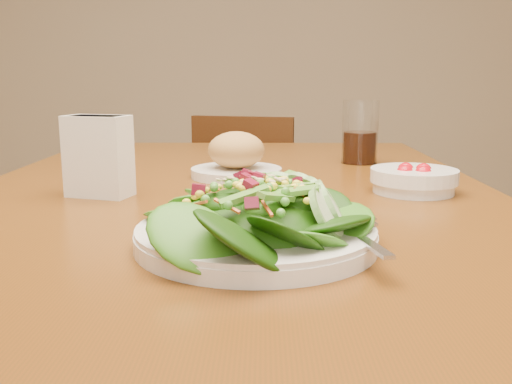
% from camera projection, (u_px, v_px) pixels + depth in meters
% --- Properties ---
extents(dining_table, '(0.90, 1.40, 0.75)m').
position_uv_depth(dining_table, '(230.00, 251.00, 0.96)').
color(dining_table, '#5B2D0B').
rests_on(dining_table, ground_plane).
extents(chair_far, '(0.44, 0.45, 0.80)m').
position_uv_depth(chair_far, '(250.00, 217.00, 2.10)').
color(chair_far, '#351D0C').
rests_on(chair_far, ground_plane).
extents(salad_plate, '(0.28, 0.27, 0.08)m').
position_uv_depth(salad_plate, '(264.00, 221.00, 0.64)').
color(salad_plate, silver).
rests_on(salad_plate, dining_table).
extents(bread_plate, '(0.17, 0.17, 0.09)m').
position_uv_depth(bread_plate, '(236.00, 159.00, 1.08)').
color(bread_plate, silver).
rests_on(bread_plate, dining_table).
extents(tomato_bowl, '(0.14, 0.14, 0.05)m').
position_uv_depth(tomato_bowl, '(414.00, 180.00, 0.94)').
color(tomato_bowl, silver).
rests_on(tomato_bowl, dining_table).
extents(drinking_glass, '(0.08, 0.08, 0.14)m').
position_uv_depth(drinking_glass, '(360.00, 136.00, 1.24)').
color(drinking_glass, silver).
rests_on(drinking_glass, dining_table).
extents(napkin_holder, '(0.11, 0.08, 0.13)m').
position_uv_depth(napkin_holder, '(98.00, 154.00, 0.90)').
color(napkin_holder, white).
rests_on(napkin_holder, dining_table).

